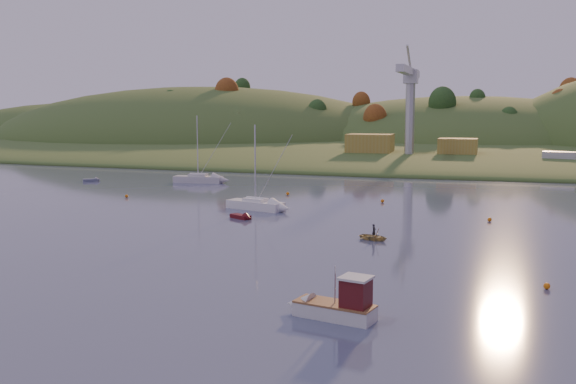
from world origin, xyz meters
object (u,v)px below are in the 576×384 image
(canoe, at_px, (374,237))
(sailboat_near, at_px, (198,178))
(grey_dinghy, at_px, (94,180))
(sailboat_far, at_px, (255,204))
(red_tender, at_px, (244,217))
(fishing_boat, at_px, (329,304))

(canoe, bearing_deg, sailboat_near, 64.80)
(canoe, relative_size, grey_dinghy, 0.95)
(sailboat_near, relative_size, grey_dinghy, 3.76)
(sailboat_far, distance_m, red_tender, 7.69)
(fishing_boat, xyz_separation_m, grey_dinghy, (-61.19, 62.61, -0.63))
(canoe, bearing_deg, sailboat_far, 71.86)
(red_tender, bearing_deg, sailboat_near, 152.44)
(sailboat_far, bearing_deg, sailboat_near, 144.45)
(grey_dinghy, bearing_deg, canoe, -69.89)
(fishing_boat, relative_size, grey_dinghy, 1.98)
(canoe, relative_size, red_tender, 0.88)
(fishing_boat, xyz_separation_m, sailboat_far, (-20.56, 40.52, -0.13))
(sailboat_near, bearing_deg, fishing_boat, -64.28)
(sailboat_far, bearing_deg, red_tender, -64.41)
(sailboat_near, bearing_deg, sailboat_far, -57.29)
(sailboat_near, height_order, grey_dinghy, sailboat_near)
(sailboat_near, relative_size, red_tender, 3.48)
(canoe, distance_m, grey_dinghy, 70.15)
(sailboat_near, distance_m, grey_dinghy, 19.88)
(canoe, height_order, red_tender, red_tender)
(sailboat_near, bearing_deg, grey_dinghy, -174.78)
(sailboat_far, relative_size, red_tender, 3.24)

